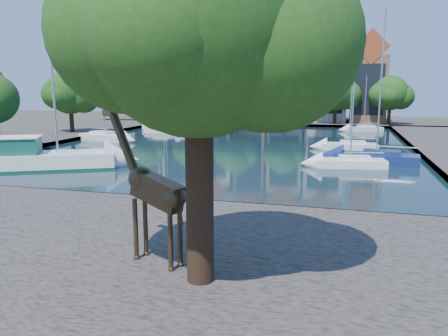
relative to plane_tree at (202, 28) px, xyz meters
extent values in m
plane|color=#38332B|center=(-7.62, 9.01, -7.67)|extent=(160.00, 160.00, 0.00)
cube|color=black|center=(-7.62, 33.01, -7.63)|extent=(38.00, 50.00, 0.08)
cube|color=#504946|center=(-7.62, 2.01, -7.42)|extent=(50.00, 14.00, 0.50)
cube|color=#504946|center=(-7.62, 65.01, -7.42)|extent=(60.00, 16.00, 0.50)
cube|color=#504946|center=(-32.62, 33.01, -7.42)|extent=(14.00, 52.00, 0.50)
cylinder|color=#332114|center=(-0.12, 0.01, -4.42)|extent=(0.80, 0.80, 5.50)
sphere|color=#234413|center=(-0.12, 0.01, 0.25)|extent=(6.40, 6.40, 6.40)
sphere|color=#234413|center=(1.80, 0.31, -0.39)|extent=(4.80, 4.80, 4.80)
sphere|color=#234413|center=(-1.88, -0.39, -0.07)|extent=(4.48, 4.48, 4.48)
cube|color=#8F664E|center=(-30.62, 65.01, -1.67)|extent=(5.39, 9.00, 11.00)
cube|color=#95491D|center=(-30.62, 65.01, 5.04)|extent=(5.44, 9.18, 5.44)
cube|color=black|center=(-30.62, 60.53, -1.67)|extent=(4.40, 0.05, 8.25)
cube|color=beige|center=(-24.62, 65.01, -0.92)|extent=(5.88, 9.00, 12.50)
cube|color=#95491D|center=(-24.62, 65.01, 6.65)|extent=(5.94, 9.18, 5.94)
cube|color=black|center=(-24.62, 60.53, -0.92)|extent=(4.80, 0.05, 9.38)
cube|color=white|center=(-18.12, 65.01, -1.92)|extent=(6.37, 9.00, 10.50)
cube|color=#95491D|center=(-18.12, 65.01, 4.76)|extent=(6.43, 9.18, 6.43)
cube|color=black|center=(-18.12, 60.53, -1.92)|extent=(5.20, 0.05, 7.88)
cube|color=brown|center=(-11.62, 65.01, -0.67)|extent=(5.39, 9.00, 13.00)
cube|color=#95491D|center=(-11.62, 65.01, 7.04)|extent=(5.44, 9.18, 5.44)
cube|color=black|center=(-11.62, 60.53, -0.67)|extent=(4.40, 0.05, 9.75)
cube|color=tan|center=(-5.62, 65.01, -1.42)|extent=(5.88, 9.00, 11.50)
cube|color=#95491D|center=(-5.62, 65.01, 5.65)|extent=(5.94, 9.18, 5.94)
cube|color=black|center=(-5.62, 60.53, -1.42)|extent=(4.80, 0.05, 8.62)
cube|color=beige|center=(0.88, 65.01, -1.17)|extent=(6.37, 9.00, 12.00)
cube|color=#95491D|center=(0.88, 65.01, 6.26)|extent=(6.43, 9.18, 6.43)
cube|color=black|center=(0.88, 60.53, -1.17)|extent=(5.20, 0.05, 9.00)
cube|color=brown|center=(7.38, 65.01, -1.92)|extent=(5.39, 9.00, 10.50)
cube|color=#95491D|center=(7.38, 65.01, 4.54)|extent=(5.44, 9.18, 5.44)
cube|color=black|center=(7.38, 60.53, -1.92)|extent=(4.40, 0.05, 7.88)
cylinder|color=#332114|center=(-29.62, 59.51, -5.57)|extent=(0.50, 0.50, 3.20)
sphere|color=#163F12|center=(-29.62, 59.51, -2.29)|extent=(5.60, 5.60, 5.60)
sphere|color=#163F12|center=(-27.94, 59.81, -2.85)|extent=(4.20, 4.20, 4.20)
sphere|color=#163F12|center=(-31.16, 59.11, -2.57)|extent=(3.92, 3.92, 3.92)
cylinder|color=#332114|center=(-21.62, 59.51, -5.57)|extent=(0.50, 0.50, 3.20)
sphere|color=#163F12|center=(-21.62, 59.51, -2.41)|extent=(5.20, 5.20, 5.20)
sphere|color=#163F12|center=(-20.06, 59.81, -2.93)|extent=(3.90, 3.90, 3.90)
sphere|color=#163F12|center=(-23.05, 59.11, -2.67)|extent=(3.64, 3.64, 3.64)
cylinder|color=#332114|center=(-13.62, 59.51, -5.57)|extent=(0.50, 0.50, 3.20)
sphere|color=#163F12|center=(-13.62, 59.51, -2.17)|extent=(6.00, 6.00, 6.00)
sphere|color=#163F12|center=(-11.82, 59.81, -2.77)|extent=(4.50, 4.50, 4.50)
sphere|color=#163F12|center=(-15.27, 59.11, -2.47)|extent=(4.20, 4.20, 4.20)
cylinder|color=#332114|center=(-5.62, 59.51, -5.57)|extent=(0.50, 0.50, 3.20)
sphere|color=#163F12|center=(-5.62, 59.51, -2.35)|extent=(5.40, 5.40, 5.40)
sphere|color=#163F12|center=(-4.00, 59.81, -2.89)|extent=(4.05, 4.05, 4.05)
sphere|color=#163F12|center=(-7.10, 59.11, -2.62)|extent=(3.78, 3.78, 3.78)
cylinder|color=#332114|center=(2.38, 59.51, -5.57)|extent=(0.50, 0.50, 3.20)
sphere|color=#163F12|center=(2.38, 59.51, -2.23)|extent=(5.80, 5.80, 5.80)
sphere|color=#163F12|center=(4.12, 59.81, -2.81)|extent=(4.35, 4.35, 4.35)
sphere|color=#163F12|center=(0.79, 59.11, -2.52)|extent=(4.06, 4.06, 4.06)
cylinder|color=#332114|center=(10.38, 59.51, -5.57)|extent=(0.50, 0.50, 3.20)
sphere|color=#163F12|center=(10.38, 59.51, -2.41)|extent=(5.20, 5.20, 5.20)
sphere|color=#163F12|center=(11.94, 59.81, -2.93)|extent=(3.90, 3.90, 3.90)
sphere|color=#163F12|center=(8.95, 59.11, -2.67)|extent=(3.64, 3.64, 3.64)
cylinder|color=#332114|center=(-29.62, 37.01, -5.47)|extent=(0.54, 0.54, 3.40)
sphere|color=#163F12|center=(-29.62, 37.01, -2.09)|extent=(5.60, 5.60, 5.60)
sphere|color=#163F12|center=(-27.94, 37.31, -2.65)|extent=(4.20, 4.20, 4.20)
sphere|color=#163F12|center=(-31.16, 36.61, -2.37)|extent=(3.92, 3.92, 3.92)
cylinder|color=#382B1C|center=(-2.67, 0.98, -6.14)|extent=(0.16, 0.16, 2.06)
cylinder|color=#382B1C|center=(-2.51, 1.38, -6.14)|extent=(0.16, 0.16, 2.06)
cylinder|color=#382B1C|center=(-1.21, 0.40, -6.14)|extent=(0.16, 0.16, 2.06)
cylinder|color=#382B1C|center=(-1.05, 0.80, -6.14)|extent=(0.16, 0.16, 2.06)
cube|color=#382B1C|center=(-1.82, 0.87, -4.76)|extent=(2.06, 1.24, 1.21)
cylinder|color=#382B1C|center=(-3.18, 1.41, -3.42)|extent=(1.34, 0.76, 2.14)
cube|color=#382B1C|center=(-3.83, 1.67, -2.37)|extent=(0.60, 0.38, 0.33)
cube|color=white|center=(-18.11, 16.03, -6.86)|extent=(11.17, 7.87, 1.46)
cube|color=#135340|center=(-19.82, 15.14, -5.91)|extent=(4.53, 3.91, 1.35)
cylinder|color=#B2B2B7|center=(-16.97, 16.62, -0.85)|extent=(0.18, 0.18, 11.24)
cube|color=navy|center=(-22.62, 17.21, -7.10)|extent=(7.75, 5.38, 0.99)
cube|color=navy|center=(-22.62, 17.21, -6.77)|extent=(3.67, 2.97, 0.55)
cube|color=silver|center=(-22.62, 33.08, -7.12)|extent=(6.59, 3.69, 0.95)
cube|color=silver|center=(-22.62, 33.08, -6.80)|extent=(3.03, 2.17, 0.53)
cylinder|color=#B2B2B7|center=(-22.62, 33.08, -2.50)|extent=(0.13, 0.13, 8.69)
cube|color=white|center=(-19.62, 43.09, -7.19)|extent=(5.37, 2.49, 0.80)
cube|color=white|center=(-19.62, 43.09, -6.92)|extent=(2.41, 1.56, 0.44)
cylinder|color=#B2B2B7|center=(-19.62, 43.09, -2.82)|extent=(0.11, 0.11, 8.30)
cube|color=white|center=(-21.20, 47.71, -7.10)|extent=(6.67, 2.47, 0.98)
cube|color=white|center=(-21.20, 47.71, -6.78)|extent=(2.93, 1.69, 0.54)
cylinder|color=#B2B2B7|center=(-21.20, 47.71, -1.92)|extent=(0.13, 0.13, 9.83)
cube|color=white|center=(4.38, 22.84, -7.19)|extent=(5.50, 2.65, 0.79)
cube|color=white|center=(4.38, 22.84, -6.93)|extent=(2.48, 1.64, 0.44)
cylinder|color=#B2B2B7|center=(4.38, 22.84, -2.30)|extent=(0.11, 0.11, 9.34)
cube|color=navy|center=(6.44, 25.40, -7.12)|extent=(6.74, 3.03, 0.95)
cube|color=navy|center=(6.44, 25.40, -6.80)|extent=(3.02, 1.92, 0.53)
cylinder|color=#B2B2B7|center=(6.44, 25.40, -1.16)|extent=(0.13, 0.13, 11.38)
cube|color=white|center=(4.38, 32.76, -7.19)|extent=(5.48, 2.40, 0.80)
cube|color=white|center=(4.38, 32.76, -6.92)|extent=(2.45, 1.53, 0.45)
cylinder|color=#B2B2B7|center=(4.38, 32.76, -3.40)|extent=(0.11, 0.11, 7.13)
cube|color=silver|center=(6.51, 51.93, -7.19)|extent=(5.32, 3.28, 0.81)
cube|color=silver|center=(6.51, 51.93, -6.92)|extent=(2.48, 1.87, 0.45)
cylinder|color=#B2B2B7|center=(6.51, 51.93, -3.48)|extent=(0.11, 0.11, 6.97)
camera|label=1|loc=(3.75, -11.49, -1.55)|focal=35.00mm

